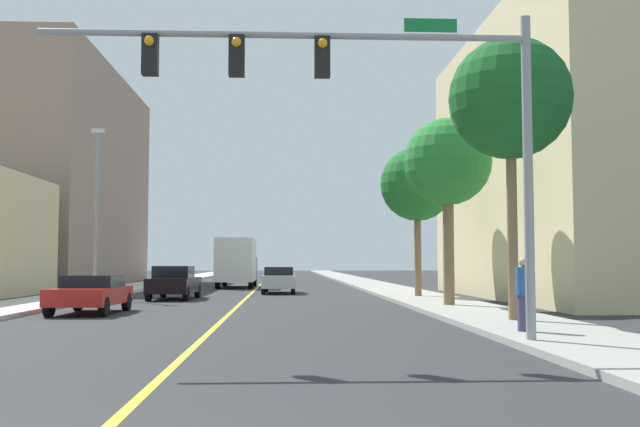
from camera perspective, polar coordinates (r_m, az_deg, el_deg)
name	(u,v)px	position (r m, az deg, el deg)	size (l,w,h in m)	color
ground	(256,288)	(47.61, -4.98, -5.85)	(192.00, 192.00, 0.00)	#2D2D30
sidewalk_left	(131,288)	(48.59, -14.55, -5.61)	(3.25, 168.00, 0.15)	beige
sidewalk_right	(380,287)	(47.98, 4.73, -5.74)	(3.25, 168.00, 0.15)	#9E9B93
lane_marking_center	(256,288)	(47.61, -4.98, -5.84)	(0.16, 144.00, 0.01)	yellow
building_left_far	(3,178)	(61.73, -23.50, 2.56)	(17.65, 25.38, 16.43)	gray
traffic_signal_mast	(367,95)	(15.16, 3.68, 9.17)	(10.07, 0.36, 6.67)	gray
street_lamp	(96,203)	(35.46, -17.05, 0.80)	(0.56, 0.28, 7.78)	gray
palm_near	(510,100)	(21.18, 14.60, 8.59)	(3.39, 3.39, 7.81)	brown
palm_mid	(448,163)	(27.67, 9.93, 3.87)	(3.26, 3.26, 6.94)	brown
palm_far	(417,185)	(34.53, 7.60, 2.24)	(3.48, 3.48, 6.96)	brown
car_red	(91,293)	(25.74, -17.43, -5.93)	(2.00, 4.13, 1.27)	red
car_silver	(279,279)	(40.36, -3.21, -5.16)	(1.83, 4.60, 1.44)	#BCBCC1
car_black	(174,282)	(34.36, -11.31, -5.30)	(2.01, 4.36, 1.54)	black
delivery_truck	(237,262)	(49.07, -6.52, -3.78)	(2.45, 7.17, 3.24)	#194799
pedestrian	(524,294)	(17.35, 15.64, -6.10)	(0.38, 0.38, 1.68)	#3F3859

